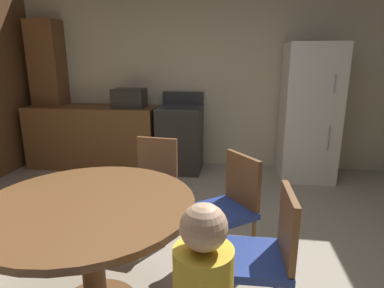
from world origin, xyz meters
name	(u,v)px	position (x,y,z in m)	size (l,w,h in m)	color
wall_back	(202,74)	(0.00, 2.91, 1.35)	(5.58, 0.12, 2.70)	beige
kitchen_counter	(94,137)	(-1.55, 2.51, 0.45)	(1.87, 0.60, 0.90)	brown
pantry_column	(51,94)	(-2.27, 2.69, 1.05)	(0.44, 0.36, 2.10)	brown
oven_range	(180,138)	(-0.27, 2.51, 0.47)	(0.60, 0.60, 1.10)	#2D2B28
refrigerator	(309,113)	(1.45, 2.46, 0.88)	(0.68, 0.68, 1.76)	white
microwave	(129,98)	(-0.99, 2.51, 1.03)	(0.44, 0.32, 0.26)	#2D2B28
dining_table	(90,225)	(-0.35, -0.24, 0.61)	(1.26, 1.26, 0.76)	brown
chair_north	(153,180)	(-0.22, 0.79, 0.50)	(0.45, 0.45, 0.87)	brown
chair_northeast	(230,204)	(0.47, 0.39, 0.50)	(0.56, 0.56, 0.87)	brown
chair_east	(265,252)	(0.69, -0.22, 0.50)	(0.41, 0.41, 0.87)	brown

